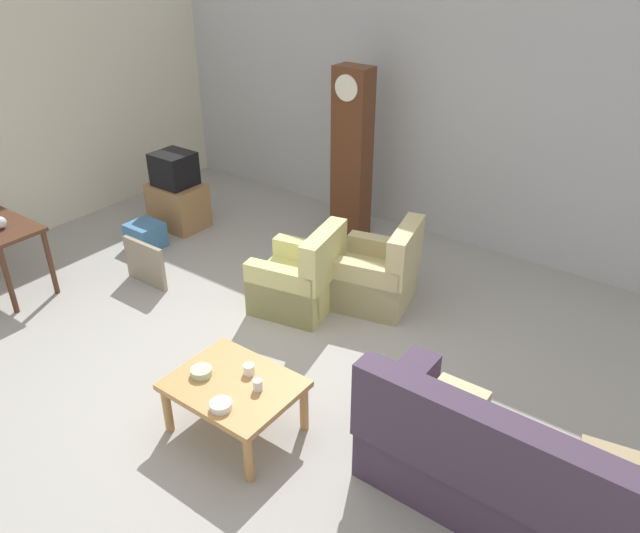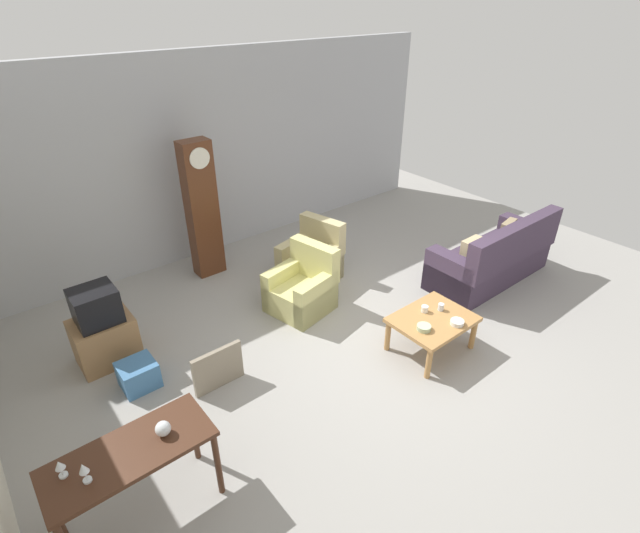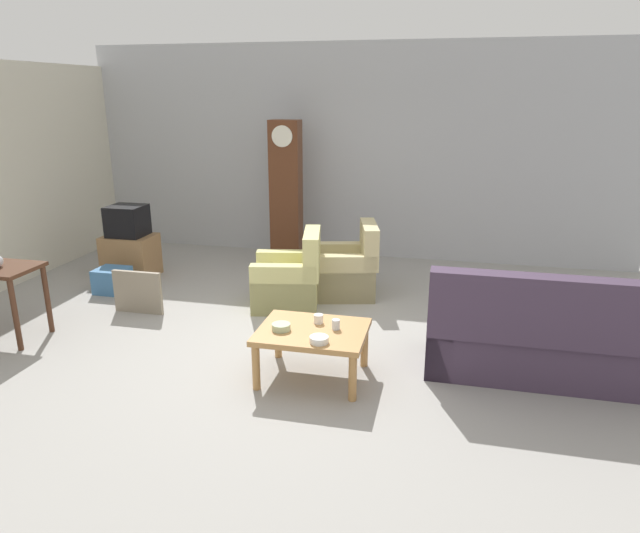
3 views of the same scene
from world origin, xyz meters
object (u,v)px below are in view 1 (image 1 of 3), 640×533
object	(u,v)px
tv_stand_cabinet	(178,205)
storage_box_blue	(145,235)
coffee_table_wood	(234,390)
bowl_white_stacked	(221,405)
armchair_olive_near	(300,281)
armchair_olive_far	(378,277)
tv_crt	(174,169)
couch_floral	(516,478)
grandfather_clock	(352,155)
cup_blue_rimmed	(258,385)
cup_white_porcelain	(249,369)
glass_dome_cloche	(0,223)
bowl_shallow_green	(201,372)
framed_picture_leaning	(145,263)

from	to	relation	value
tv_stand_cabinet	storage_box_blue	bearing A→B (deg)	-79.74
coffee_table_wood	bowl_white_stacked	size ratio (longest dim) A/B	5.93
armchair_olive_near	armchair_olive_far	distance (m)	0.82
tv_crt	storage_box_blue	distance (m)	0.93
storage_box_blue	tv_crt	bearing A→B (deg)	100.26
couch_floral	grandfather_clock	distance (m)	4.48
couch_floral	cup_blue_rimmed	bearing A→B (deg)	-166.35
cup_white_porcelain	glass_dome_cloche	bearing A→B (deg)	-179.11
storage_box_blue	glass_dome_cloche	xyz separation A→B (m)	(-0.25, -1.55, 0.69)
coffee_table_wood	storage_box_blue	bearing A→B (deg)	151.72
glass_dome_cloche	cup_white_porcelain	distance (m)	3.36
couch_floral	glass_dome_cloche	xyz separation A→B (m)	(-5.36, -0.40, 0.50)
bowl_white_stacked	cup_blue_rimmed	bearing A→B (deg)	75.23
cup_blue_rimmed	glass_dome_cloche	bearing A→B (deg)	179.17
armchair_olive_far	bowl_shallow_green	size ratio (longest dim) A/B	5.65
framed_picture_leaning	armchair_olive_near	bearing A→B (deg)	20.80
coffee_table_wood	framed_picture_leaning	size ratio (longest dim) A/B	1.60
coffee_table_wood	framed_picture_leaning	world-z (taller)	framed_picture_leaning
bowl_white_stacked	bowl_shallow_green	distance (m)	0.43
tv_stand_cabinet	storage_box_blue	size ratio (longest dim) A/B	1.72
armchair_olive_far	bowl_shallow_green	world-z (taller)	armchair_olive_far
cup_white_porcelain	bowl_shallow_green	xyz separation A→B (m)	(-0.29, -0.23, -0.01)
armchair_olive_near	storage_box_blue	bearing A→B (deg)	-178.64
bowl_white_stacked	tv_crt	bearing A→B (deg)	142.10
cup_blue_rimmed	tv_stand_cabinet	bearing A→B (deg)	146.23
couch_floral	tv_stand_cabinet	distance (m)	5.54
armchair_olive_near	framed_picture_leaning	distance (m)	1.78
armchair_olive_near	cup_white_porcelain	size ratio (longest dim) A/B	10.66
coffee_table_wood	tv_stand_cabinet	distance (m)	3.95
armchair_olive_far	tv_stand_cabinet	xyz separation A→B (m)	(-3.09, 0.06, -0.01)
grandfather_clock	cup_white_porcelain	size ratio (longest dim) A/B	24.34
armchair_olive_far	bowl_white_stacked	size ratio (longest dim) A/B	5.84
tv_stand_cabinet	framed_picture_leaning	distance (m)	1.49
bowl_white_stacked	tv_stand_cabinet	bearing A→B (deg)	142.10
coffee_table_wood	cup_blue_rimmed	bearing A→B (deg)	13.89
glass_dome_cloche	couch_floral	bearing A→B (deg)	4.23
coffee_table_wood	glass_dome_cloche	bearing A→B (deg)	178.25
grandfather_clock	coffee_table_wood	bearing A→B (deg)	-70.20
glass_dome_cloche	bowl_shallow_green	distance (m)	3.08
bowl_shallow_green	couch_floral	bearing A→B (deg)	13.96
armchair_olive_near	cup_blue_rimmed	bearing A→B (deg)	-61.42
bowl_shallow_green	bowl_white_stacked	bearing A→B (deg)	-25.17
armchair_olive_near	tv_stand_cabinet	xyz separation A→B (m)	(-2.49, 0.61, -0.01)
cup_blue_rimmed	bowl_white_stacked	distance (m)	0.32
couch_floral	cup_blue_rimmed	distance (m)	1.90
storage_box_blue	armchair_olive_near	bearing A→B (deg)	1.36
storage_box_blue	glass_dome_cloche	size ratio (longest dim) A/B	3.10
framed_picture_leaning	cup_blue_rimmed	xyz separation A→B (m)	(2.57, -1.03, 0.26)
coffee_table_wood	grandfather_clock	size ratio (longest dim) A/B	0.45
armchair_olive_near	grandfather_clock	xyz separation A→B (m)	(-0.54, 1.74, 0.76)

